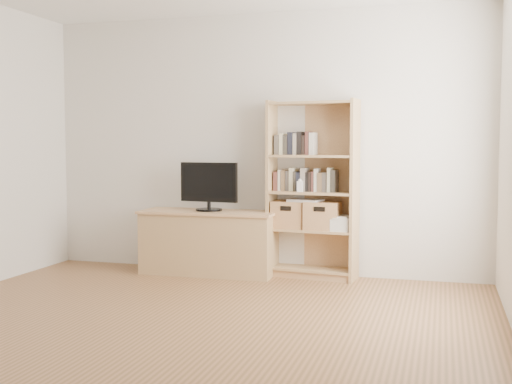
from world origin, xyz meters
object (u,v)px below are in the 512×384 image
at_px(television, 209,187).
at_px(basket_right, 323,216).
at_px(laptop, 306,200).
at_px(bookshelf, 312,190).
at_px(basket_left, 290,214).
at_px(baby_monitor, 300,187).
at_px(tv_stand, 209,243).

distance_m(television, basket_right, 1.17).
distance_m(basket_right, laptop, 0.22).
relative_size(bookshelf, basket_left, 5.39).
bearing_deg(basket_left, basket_right, -1.62).
bearing_deg(baby_monitor, laptop, 65.84).
xyz_separation_m(television, baby_monitor, (0.92, 0.01, 0.02)).
xyz_separation_m(baby_monitor, laptop, (0.04, 0.08, -0.14)).
height_order(baby_monitor, basket_left, baby_monitor).
bearing_deg(laptop, bookshelf, 16.45).
distance_m(basket_left, laptop, 0.22).
bearing_deg(bookshelf, basket_left, -178.81).
bearing_deg(television, tv_stand, 6.08).
height_order(basket_left, laptop, laptop).
bearing_deg(basket_right, television, -172.75).
bearing_deg(television, basket_left, 14.21).
bearing_deg(basket_left, baby_monitor, -35.78).
bearing_deg(tv_stand, laptop, 4.66).
bearing_deg(television, bookshelf, 11.39).
xyz_separation_m(tv_stand, bookshelf, (1.03, 0.10, 0.56)).
bearing_deg(television, basket_right, 10.13).
bearing_deg(baby_monitor, bookshelf, 40.44).
distance_m(bookshelf, basket_right, 0.27).
distance_m(television, baby_monitor, 0.93).
xyz_separation_m(television, basket_left, (0.80, 0.11, -0.26)).
xyz_separation_m(bookshelf, baby_monitor, (-0.10, -0.09, 0.03)).
distance_m(tv_stand, laptop, 1.07).
bearing_deg(tv_stand, basket_right, 3.21).
bearing_deg(bookshelf, basket_right, -2.60).
xyz_separation_m(baby_monitor, basket_left, (-0.12, 0.10, -0.28)).
bearing_deg(bookshelf, tv_stand, -168.83).
distance_m(basket_left, basket_right, 0.33).
relative_size(television, basket_right, 1.86).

